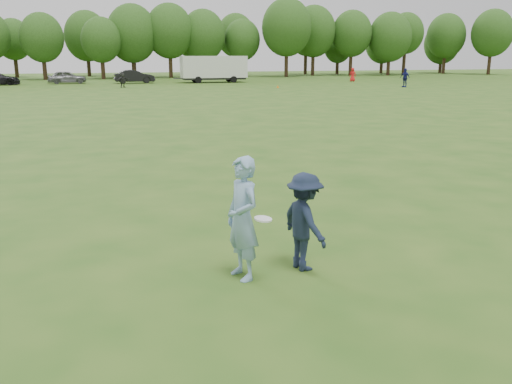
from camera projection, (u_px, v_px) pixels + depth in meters
ground at (310, 257)px, 9.42m from camera, size 200.00×200.00×0.00m
thrower at (243, 219)px, 8.32m from camera, size 0.63×0.80×1.94m
defender at (304, 222)px, 8.72m from camera, size 0.80×1.14×1.61m
player_far_b at (405, 78)px, 57.51m from camera, size 0.84×1.25×1.97m
player_far_c at (353, 75)px, 69.06m from camera, size 1.01×0.89×1.74m
player_far_d at (123, 80)px, 56.85m from camera, size 1.50×1.22×1.60m
car_e at (67, 77)px, 64.14m from camera, size 4.54×2.07×1.51m
car_f at (134, 77)px, 65.23m from camera, size 4.83×1.86×1.57m
field_cone at (278, 86)px, 56.29m from camera, size 0.28×0.28×0.30m
disc_in_play at (263, 219)px, 8.07m from camera, size 0.33×0.33×0.06m
cargo_trailer at (214, 68)px, 66.64m from camera, size 9.00×2.75×3.20m
treeline at (131, 34)px, 80.01m from camera, size 130.35×18.39×11.74m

